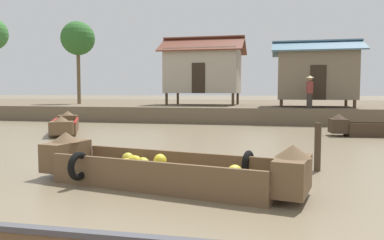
% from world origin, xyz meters
% --- Properties ---
extents(ground_plane, '(300.00, 300.00, 0.00)m').
position_xyz_m(ground_plane, '(0.00, 10.00, 0.00)').
color(ground_plane, '#7A6B51').
extents(riverbank_strip, '(160.00, 20.00, 0.85)m').
position_xyz_m(riverbank_strip, '(0.00, 28.40, 0.43)').
color(riverbank_strip, brown).
rests_on(riverbank_strip, ground).
extents(banana_boat, '(5.10, 1.99, 0.88)m').
position_xyz_m(banana_boat, '(0.25, 5.46, 0.30)').
color(banana_boat, brown).
rests_on(banana_boat, ground).
extents(cargo_boat_upstream, '(2.74, 4.28, 0.80)m').
position_xyz_m(cargo_boat_upstream, '(-6.37, 13.23, 0.29)').
color(cargo_boat_upstream, brown).
rests_on(cargo_boat_upstream, ground).
extents(stilt_house_left, '(5.19, 3.59, 4.29)m').
position_xyz_m(stilt_house_left, '(-2.40, 22.92, 3.03)').
color(stilt_house_left, '#4C3826').
rests_on(stilt_house_left, riverbank_strip).
extents(stilt_house_mid_left, '(4.77, 3.47, 3.66)m').
position_xyz_m(stilt_house_mid_left, '(4.25, 21.27, 2.66)').
color(stilt_house_mid_left, '#4C3826').
rests_on(stilt_house_mid_left, riverbank_strip).
extents(palm_tree_mid, '(2.28, 2.28, 5.59)m').
position_xyz_m(palm_tree_mid, '(-11.10, 22.92, 5.26)').
color(palm_tree_mid, brown).
rests_on(palm_tree_mid, riverbank_strip).
extents(vendor_person, '(0.44, 0.44, 1.66)m').
position_xyz_m(vendor_person, '(3.78, 19.00, 1.78)').
color(vendor_person, '#332D28').
rests_on(vendor_person, riverbank_strip).
extents(mooring_post, '(0.14, 0.14, 1.03)m').
position_xyz_m(mooring_post, '(3.09, 7.44, 0.52)').
color(mooring_post, '#423323').
rests_on(mooring_post, ground).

